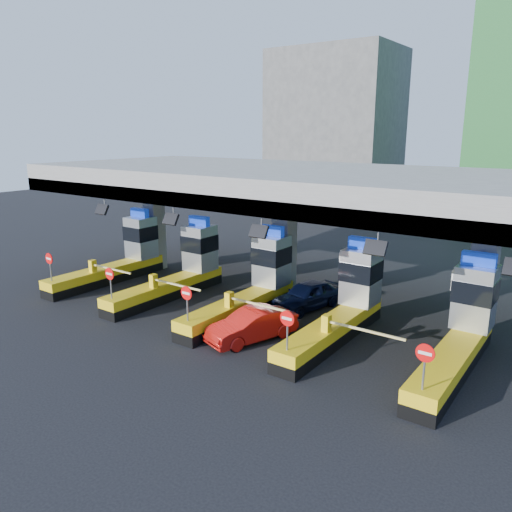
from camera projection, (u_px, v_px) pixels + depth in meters
The scene contains 10 objects.
ground at pixel (251, 312), 25.14m from camera, with size 120.00×120.00×0.00m, color black.
toll_canopy at pixel (284, 185), 25.90m from camera, with size 28.00×12.09×7.00m.
toll_lane_far_left at pixel (123, 256), 30.67m from camera, with size 4.43×8.00×4.16m.
toll_lane_left at pixel (182, 269), 27.84m from camera, with size 4.43×8.00×4.16m.
toll_lane_center at pixel (255, 284), 25.02m from camera, with size 4.43×8.00×4.16m.
toll_lane_right at pixel (346, 304), 22.19m from camera, with size 4.43×8.00×4.16m.
toll_lane_far_right at pixel (463, 329), 19.37m from camera, with size 4.43×8.00×4.16m.
bg_building_concrete at pixel (335, 130), 59.22m from camera, with size 14.00×10.00×18.00m, color #4C4C49.
van at pixel (307, 295), 25.48m from camera, with size 1.69×4.20×1.43m, color black.
red_car at pixel (252, 325), 21.62m from camera, with size 1.44×4.13×1.36m, color red.
Camera 1 is at (13.99, -19.12, 8.88)m, focal length 35.00 mm.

